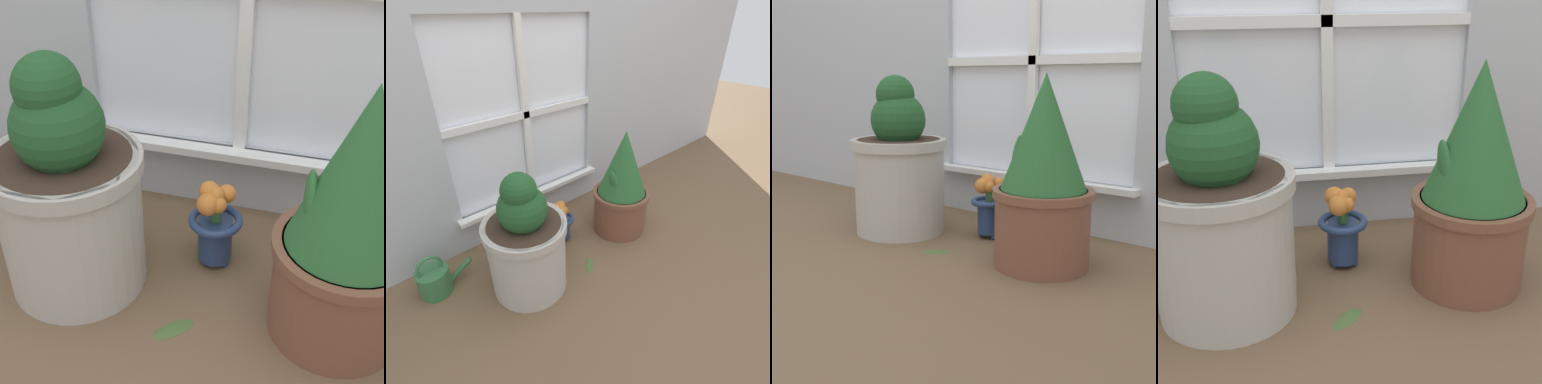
{
  "view_description": "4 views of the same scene",
  "coord_description": "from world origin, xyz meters",
  "views": [
    {
      "loc": [
        0.26,
        -0.78,
        1.0
      ],
      "look_at": [
        -0.03,
        0.2,
        0.31
      ],
      "focal_mm": 50.0,
      "sensor_mm": 36.0,
      "label": 1
    },
    {
      "loc": [
        -0.84,
        -0.77,
        1.18
      ],
      "look_at": [
        0.05,
        0.23,
        0.34
      ],
      "focal_mm": 28.0,
      "sensor_mm": 36.0,
      "label": 2
    },
    {
      "loc": [
        1.22,
        -1.28,
        0.61
      ],
      "look_at": [
        -0.03,
        0.19,
        0.2
      ],
      "focal_mm": 50.0,
      "sensor_mm": 36.0,
      "label": 3
    },
    {
      "loc": [
        -0.23,
        -1.07,
        0.84
      ],
      "look_at": [
        0.01,
        0.25,
        0.27
      ],
      "focal_mm": 50.0,
      "sensor_mm": 36.0,
      "label": 4
    }
  ],
  "objects": [
    {
      "name": "ground_plane",
      "position": [
        0.0,
        0.0,
        0.0
      ],
      "size": [
        10.0,
        10.0,
        0.0
      ],
      "primitive_type": "plane",
      "color": "brown"
    },
    {
      "name": "fallen_leaf",
      "position": [
        -0.03,
        0.05,
        0.0
      ],
      "size": [
        0.11,
        0.11,
        0.01
      ],
      "color": "#476633",
      "rests_on": "ground_plane"
    },
    {
      "name": "watering_can",
      "position": [
        -0.7,
        0.41,
        0.07
      ],
      "size": [
        0.26,
        0.15,
        0.22
      ],
      "color": "#336B3D",
      "rests_on": "ground_plane"
    },
    {
      "name": "potted_plant_right",
      "position": [
        0.33,
        0.17,
        0.29
      ],
      "size": [
        0.33,
        0.33,
        0.63
      ],
      "color": "brown",
      "rests_on": "ground_plane"
    },
    {
      "name": "flower_vase",
      "position": [
        0.0,
        0.32,
        0.13
      ],
      "size": [
        0.15,
        0.15,
        0.25
      ],
      "color": "navy",
      "rests_on": "ground_plane"
    },
    {
      "name": "potted_plant_left",
      "position": [
        -0.33,
        0.16,
        0.26
      ],
      "size": [
        0.38,
        0.38,
        0.62
      ],
      "color": "#B7B2A8",
      "rests_on": "ground_plane"
    }
  ]
}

